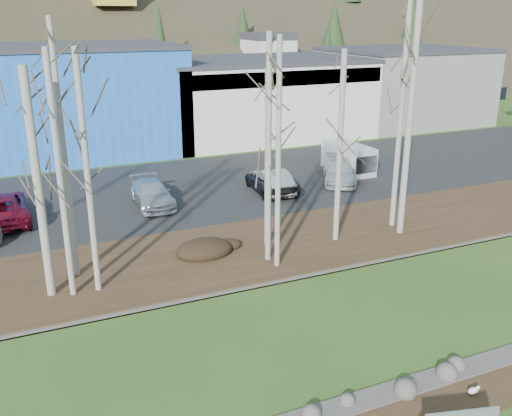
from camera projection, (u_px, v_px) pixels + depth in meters
name	position (u px, v px, depth m)	size (l,w,h in m)	color
dirt_strip	(411.00, 415.00, 15.75)	(80.00, 1.80, 0.03)	#382616
near_bank_rocks	(389.00, 394.00, 16.62)	(80.00, 0.80, 0.50)	#47423D
river	(318.00, 327.00, 20.16)	(80.00, 8.00, 0.90)	#13222F
far_bank_rocks	(268.00, 280.00, 23.70)	(80.00, 0.80, 0.46)	#47423D
far_bank	(239.00, 251.00, 26.44)	(80.00, 7.00, 0.15)	#382616
parking_lot	(175.00, 190.00, 35.50)	(80.00, 14.00, 0.14)	black
building_blue	(45.00, 100.00, 43.95)	(20.40, 12.24, 8.30)	blue
building_white	(258.00, 97.00, 51.13)	(18.36, 12.24, 6.80)	silver
building_grey	(403.00, 85.00, 57.25)	(14.28, 12.24, 7.30)	slate
seagull	(474.00, 390.00, 16.53)	(0.42, 0.20, 0.30)	gold
dirt_mound	(204.00, 249.00, 25.84)	(2.64, 1.86, 0.52)	black
birch_1	(64.00, 154.00, 22.26)	(0.22, 0.22, 10.32)	#ADAB9E
birch_2	(38.00, 187.00, 20.83)	(0.32, 0.32, 8.72)	#ADAB9E
birch_3	(60.00, 179.00, 20.75)	(0.24, 0.24, 9.32)	#ADAB9E
birch_4	(269.00, 152.00, 23.87)	(0.25, 0.25, 9.73)	#ADAB9E
birch_5	(267.00, 161.00, 25.70)	(0.21, 0.21, 8.13)	#ADAB9E
birch_6	(278.00, 157.00, 23.22)	(0.22, 0.22, 9.63)	#ADAB9E
birch_7	(410.00, 118.00, 26.65)	(0.31, 0.31, 11.46)	#ADAB9E
birch_8	(340.00, 149.00, 26.21)	(0.27, 0.27, 8.92)	#ADAB9E
birch_9	(401.00, 114.00, 27.64)	(0.27, 0.27, 11.47)	#ADAB9E
birch_10	(88.00, 176.00, 21.12)	(0.24, 0.24, 9.32)	#ADAB9E
car_1	(1.00, 208.00, 29.72)	(2.58, 5.59, 1.55)	maroon
car_2	(152.00, 194.00, 32.35)	(1.92, 4.73, 1.37)	#ADB2B6
car_3	(272.00, 181.00, 34.70)	(1.54, 4.41, 1.45)	#B4B4B6
car_4	(271.00, 181.00, 34.82)	(2.21, 4.79, 1.33)	black
car_5	(339.00, 171.00, 36.85)	(1.98, 4.87, 1.41)	silver
van_white	(350.00, 158.00, 39.14)	(1.86, 4.30, 1.87)	white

